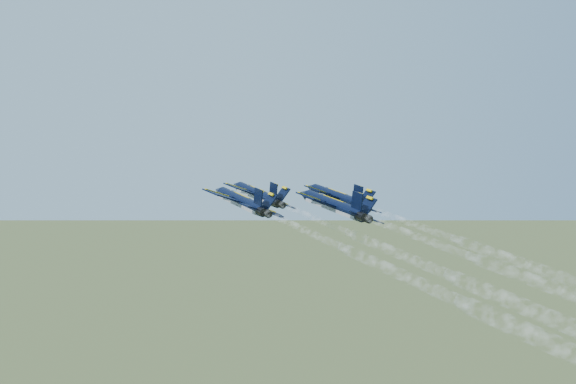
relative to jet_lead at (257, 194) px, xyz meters
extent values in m
cylinder|color=black|center=(0.15, -0.33, 0.04)|extent=(7.38, 14.00, 2.33)
cone|color=black|center=(-2.97, 7.53, 0.04)|extent=(3.19, 3.44, 2.33)
ellipsoid|color=black|center=(-1.00, 3.11, 0.59)|extent=(2.14, 2.85, 1.18)
cube|color=gray|center=(-0.08, -0.42, -0.61)|extent=(6.23, 12.41, 1.00)
cube|color=black|center=(-2.74, -2.39, 1.19)|extent=(6.70, 6.37, 2.32)
cube|color=yellow|center=(-3.37, -0.69, 1.29)|extent=(4.64, 3.93, 2.29)
cube|color=black|center=(3.59, 0.12, -1.32)|extent=(6.08, 3.78, 2.32)
cube|color=yellow|center=(2.95, 1.82, -1.22)|extent=(5.72, 0.74, 2.29)
cube|color=black|center=(0.68, -7.38, 0.81)|extent=(3.10, 3.07, 1.10)
cube|color=black|center=(4.59, -5.83, -0.74)|extent=(2.66, 1.72, 1.10)
cube|color=black|center=(2.05, -6.04, 1.75)|extent=(1.12, 2.28, 2.78)
cube|color=black|center=(3.63, -5.41, 1.12)|extent=(2.58, 2.86, 2.28)
cylinder|color=black|center=(2.46, -7.48, 0.10)|extent=(1.87, 1.75, 1.51)
cylinder|color=black|center=(3.30, -7.15, -0.23)|extent=(1.87, 1.75, 1.51)
cylinder|color=black|center=(-4.00, -13.47, 0.04)|extent=(7.38, 14.00, 2.33)
cone|color=black|center=(-7.12, -5.61, 0.04)|extent=(3.19, 3.44, 2.33)
ellipsoid|color=black|center=(-5.15, -10.02, 0.59)|extent=(2.14, 2.85, 1.18)
cube|color=gray|center=(-4.23, -13.56, -0.61)|extent=(6.23, 12.41, 1.00)
cube|color=black|center=(-6.89, -15.53, 1.19)|extent=(6.70, 6.37, 2.32)
cube|color=yellow|center=(-7.52, -13.83, 1.29)|extent=(4.64, 3.93, 2.29)
cube|color=black|center=(-0.56, -13.02, -1.32)|extent=(6.08, 3.78, 2.32)
cube|color=yellow|center=(-1.20, -11.32, -1.22)|extent=(5.72, 0.74, 2.29)
cube|color=black|center=(-3.47, -20.52, 0.81)|extent=(3.10, 3.07, 1.10)
cube|color=black|center=(0.44, -18.97, -0.74)|extent=(2.66, 1.72, 1.10)
cube|color=black|center=(-2.10, -19.17, 1.75)|extent=(1.12, 2.28, 2.78)
cube|color=black|center=(-0.52, -18.54, 1.12)|extent=(2.58, 2.86, 2.28)
cylinder|color=black|center=(-1.69, -20.62, 0.10)|extent=(1.87, 1.75, 1.51)
cylinder|color=black|center=(-0.85, -20.28, -0.23)|extent=(1.87, 1.75, 1.51)
cylinder|color=black|center=(12.32, -8.51, 0.04)|extent=(7.38, 14.00, 2.33)
cone|color=black|center=(9.20, -0.65, 0.04)|extent=(3.19, 3.44, 2.33)
ellipsoid|color=black|center=(11.17, -5.06, 0.59)|extent=(2.14, 2.85, 1.18)
cube|color=gray|center=(12.10, -8.60, -0.61)|extent=(6.23, 12.41, 1.00)
cube|color=black|center=(9.44, -10.57, 1.19)|extent=(6.70, 6.37, 2.32)
cube|color=yellow|center=(8.80, -8.87, 1.29)|extent=(4.64, 3.93, 2.29)
cube|color=black|center=(15.76, -8.06, -1.32)|extent=(6.08, 3.78, 2.32)
cube|color=yellow|center=(15.13, -6.36, -1.22)|extent=(5.72, 0.74, 2.29)
cube|color=black|center=(12.85, -15.56, 0.81)|extent=(3.10, 3.07, 1.10)
cube|color=black|center=(16.76, -14.01, -0.74)|extent=(2.66, 1.72, 1.10)
cube|color=black|center=(14.22, -14.21, 1.75)|extent=(1.12, 2.28, 2.78)
cube|color=black|center=(15.80, -13.59, 1.12)|extent=(2.58, 2.86, 2.28)
cylinder|color=black|center=(14.63, -15.66, 0.10)|extent=(1.87, 1.75, 1.51)
cylinder|color=black|center=(15.47, -15.32, -0.23)|extent=(1.87, 1.75, 1.51)
cylinder|color=black|center=(8.49, -22.27, 0.04)|extent=(7.38, 14.00, 2.33)
cone|color=black|center=(5.37, -14.41, 0.04)|extent=(3.19, 3.44, 2.33)
ellipsoid|color=black|center=(7.34, -18.82, 0.59)|extent=(2.14, 2.85, 1.18)
cube|color=gray|center=(8.27, -22.36, -0.61)|extent=(6.23, 12.41, 1.00)
cube|color=black|center=(5.61, -24.33, 1.19)|extent=(6.70, 6.37, 2.32)
cube|color=yellow|center=(4.98, -22.63, 1.29)|extent=(4.64, 3.93, 2.29)
cube|color=black|center=(11.94, -21.82, -1.32)|extent=(6.08, 3.78, 2.32)
cube|color=yellow|center=(11.30, -20.12, -1.22)|extent=(5.72, 0.74, 2.29)
cube|color=black|center=(9.03, -29.32, 0.81)|extent=(3.10, 3.07, 1.10)
cube|color=black|center=(12.94, -27.77, -0.74)|extent=(2.66, 1.72, 1.10)
cube|color=black|center=(10.40, -27.97, 1.75)|extent=(1.12, 2.28, 2.78)
cube|color=black|center=(11.98, -27.35, 1.12)|extent=(2.58, 2.86, 2.28)
cylinder|color=black|center=(10.81, -29.42, 0.10)|extent=(1.87, 1.75, 1.51)
cylinder|color=black|center=(11.64, -29.08, -0.23)|extent=(1.87, 1.75, 1.51)
cylinder|color=white|center=(6.76, -17.00, 0.04)|extent=(9.17, 20.67, 1.23)
cylinder|color=white|center=(14.33, -36.07, 0.04)|extent=(9.60, 20.84, 1.70)
cylinder|color=white|center=(21.90, -55.14, 0.04)|extent=(10.11, 21.05, 2.25)
cylinder|color=white|center=(2.61, -30.13, 0.04)|extent=(9.17, 20.67, 1.23)
cylinder|color=white|center=(10.18, -49.21, 0.04)|extent=(9.60, 20.84, 1.70)
cylinder|color=white|center=(17.75, -68.28, 0.04)|extent=(10.11, 21.05, 2.25)
cylinder|color=white|center=(18.93, -25.17, 0.04)|extent=(9.17, 20.67, 1.23)
cylinder|color=white|center=(26.50, -44.25, 0.04)|extent=(9.60, 20.84, 1.70)
cylinder|color=white|center=(15.11, -38.93, 0.04)|extent=(9.17, 20.67, 1.23)
cylinder|color=white|center=(22.68, -58.01, 0.04)|extent=(9.60, 20.84, 1.70)
camera|label=1|loc=(-15.18, -123.31, 9.77)|focal=45.00mm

